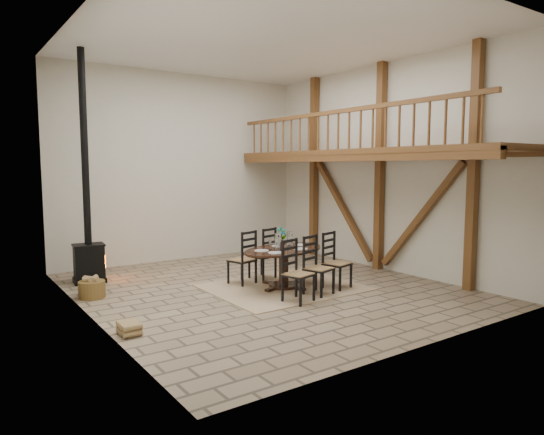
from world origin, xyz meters
TOP-DOWN VIEW (x-y plane):
  - ground at (0.00, 0.00)m, footprint 8.00×8.00m
  - room_shell at (1.19, 0.00)m, footprint 7.02×8.02m
  - rug at (0.34, -0.20)m, footprint 3.00×2.50m
  - dining_table at (0.37, -0.32)m, footprint 2.29×2.54m
  - wood_stove at (-2.86, 2.61)m, footprint 0.70×0.57m
  - log_basket at (-3.15, 1.29)m, footprint 0.50×0.50m
  - log_stack at (-3.24, -1.17)m, footprint 0.29×0.40m

SIDE VIEW (x-z plane):
  - ground at x=0.00m, z-range 0.00..0.00m
  - rug at x=0.34m, z-range 0.00..0.02m
  - log_stack at x=-3.24m, z-range 0.00..0.20m
  - log_basket at x=-3.15m, z-range -0.03..0.38m
  - dining_table at x=0.37m, z-range -0.20..1.09m
  - wood_stove at x=-2.86m, z-range -1.37..3.63m
  - room_shell at x=1.19m, z-range 0.51..5.52m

